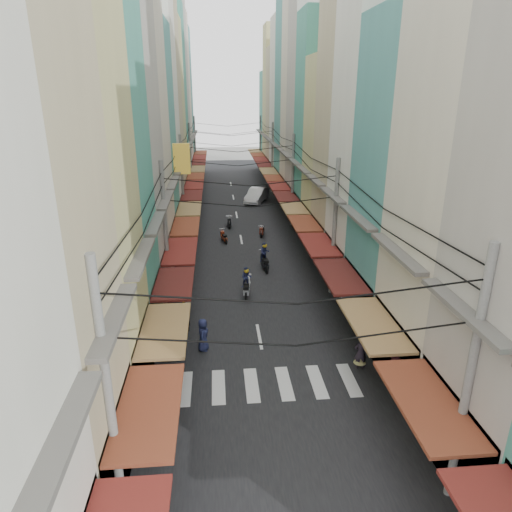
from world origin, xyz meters
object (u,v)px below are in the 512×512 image
bicycle (387,318)px  traffic_sign (352,276)px  market_umbrella (418,361)px  white_car (257,202)px

bicycle → traffic_sign: (-1.63, 1.63, 1.86)m
market_umbrella → traffic_sign: traffic_sign is taller
market_umbrella → traffic_sign: 8.77m
white_car → bicycle: size_ratio=3.59×
bicycle → market_umbrella: size_ratio=0.68×
market_umbrella → traffic_sign: (-0.03, 8.77, -0.12)m
white_car → bicycle: bearing=-60.3°
white_car → traffic_sign: bearing=-63.2°
traffic_sign → bicycle: bearing=-45.0°
bicycle → traffic_sign: bearing=34.1°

